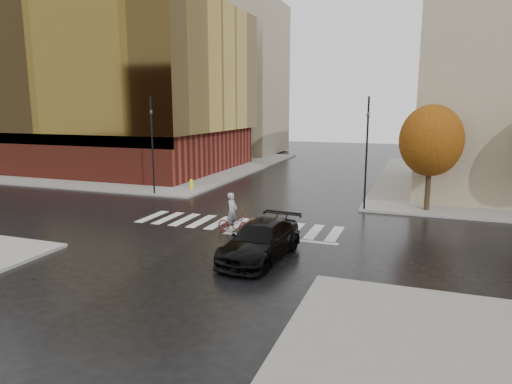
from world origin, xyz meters
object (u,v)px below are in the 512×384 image
sedan (260,241)px  traffic_light_ne (367,147)px  traffic_light_nw (152,139)px  fire_hydrant (191,183)px  cyclist (233,219)px

sedan → traffic_light_ne: 11.68m
traffic_light_nw → fire_hydrant: 4.72m
traffic_light_ne → fire_hydrant: 14.22m
cyclist → fire_hydrant: size_ratio=2.73×
sedan → traffic_light_ne: traffic_light_ne is taller
cyclist → traffic_light_ne: size_ratio=0.30×
traffic_light_nw → fire_hydrant: traffic_light_nw is taller
cyclist → traffic_light_nw: size_ratio=0.30×
fire_hydrant → cyclist: bearing=-52.1°
sedan → fire_hydrant: bearing=133.2°
cyclist → traffic_light_nw: traffic_light_nw is taller
cyclist → fire_hydrant: 12.47m
traffic_light_ne → cyclist: bearing=68.1°
sedan → traffic_light_ne: size_ratio=0.79×
fire_hydrant → traffic_light_ne: bearing=-10.6°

